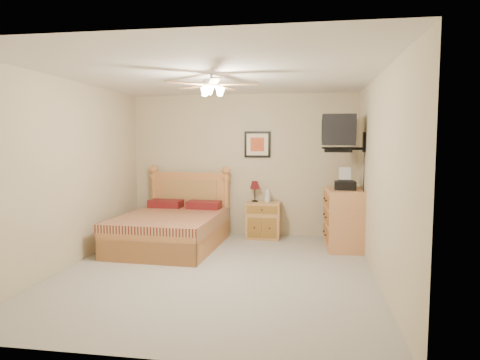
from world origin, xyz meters
name	(u,v)px	position (x,y,z in m)	size (l,w,h in m)	color
floor	(216,272)	(0.00, 0.00, 0.00)	(4.50, 4.50, 0.00)	gray
ceiling	(215,75)	(0.00, 0.00, 2.50)	(4.00, 4.50, 0.04)	white
wall_back	(242,165)	(0.00, 2.25, 1.25)	(4.00, 0.04, 2.50)	#C0B18D
wall_front	(151,200)	(0.00, -2.25, 1.25)	(4.00, 0.04, 2.50)	#C0B18D
wall_left	(70,174)	(-2.00, 0.00, 1.25)	(0.04, 4.50, 2.50)	#C0B18D
wall_right	(379,178)	(2.00, 0.00, 1.25)	(0.04, 4.50, 2.50)	#C0B18D
bed	(170,208)	(-0.99, 1.12, 0.62)	(1.47, 1.93, 1.25)	#BC6F3A
nightstand	(263,220)	(0.41, 2.00, 0.31)	(0.58, 0.43, 0.63)	#BB7F51
table_lamp	(255,191)	(0.25, 2.08, 0.80)	(0.19, 0.19, 0.36)	#5E1217
lotion_bottle	(268,195)	(0.47, 2.03, 0.76)	(0.10, 0.10, 0.27)	silver
framed_picture	(257,144)	(0.27, 2.23, 1.62)	(0.46, 0.04, 0.46)	black
dresser	(344,219)	(1.73, 1.47, 0.47)	(0.55, 0.80, 0.94)	#B67447
fax_machine	(345,179)	(1.72, 1.41, 1.11)	(0.32, 0.34, 0.34)	black
magazine_lower	(339,187)	(1.65, 1.70, 0.95)	(0.22, 0.30, 0.03)	beige
magazine_upper	(340,185)	(1.67, 1.70, 0.98)	(0.21, 0.29, 0.02)	gray
wall_tv	(349,133)	(1.75, 1.34, 1.81)	(0.56, 0.46, 0.58)	black
ceiling_fan	(211,85)	(0.00, -0.20, 2.36)	(1.14, 1.14, 0.28)	white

